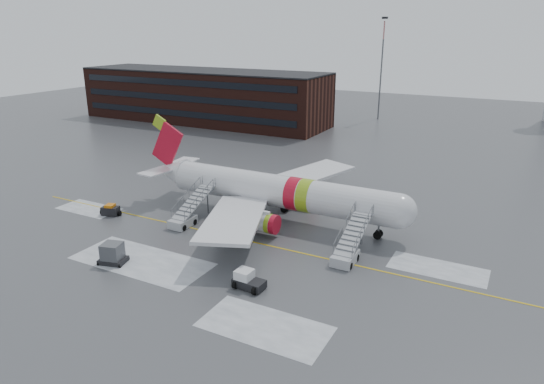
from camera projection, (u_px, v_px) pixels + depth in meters
The scene contains 9 objects.
ground at pixel (246, 236), 53.22m from camera, with size 260.00×260.00×0.00m, color #494C4F.
airliner at pixel (273, 191), 57.38m from camera, with size 35.03×32.97×11.18m.
airstair_fwd at pixel (348, 250), 47.43m from camera, with size 2.05×7.70×3.48m.
airstair_aft at pixel (187, 216), 56.16m from camera, with size 2.05×7.70×3.48m.
pushback_tug at pixel (247, 280), 42.50m from camera, with size 2.87×2.20×1.60m.
uld_container at pixel (113, 254), 46.87m from camera, with size 2.89×2.42×2.04m.
baggage_tractor at pixel (110, 211), 59.08m from camera, with size 2.76×1.75×1.36m.
terminal_building at pixel (203, 96), 117.21m from camera, with size 62.00×16.11×12.30m.
light_mast_far_n at pixel (382, 62), 117.58m from camera, with size 1.20×1.20×24.25m.
Camera 1 is at (25.40, -41.82, 21.68)m, focal length 32.00 mm.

